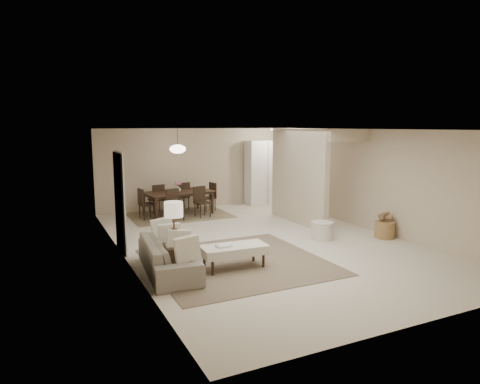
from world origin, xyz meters
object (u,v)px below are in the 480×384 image
side_table (175,261)px  round_pouf (322,231)px  pantry_cabinet (264,172)px  ottoman_bench (234,250)px  sofa (169,256)px  wicker_basket (385,230)px  dining_table (179,203)px

side_table → round_pouf: size_ratio=1.06×
pantry_cabinet → ottoman_bench: size_ratio=1.71×
sofa → ottoman_bench: 1.18m
round_pouf → wicker_basket: bearing=-21.3°
ottoman_bench → side_table: side_table is taller
pantry_cabinet → wicker_basket: pantry_cabinet is taller
wicker_basket → ottoman_bench: bearing=-173.7°
round_pouf → wicker_basket: (1.37, -0.54, -0.01)m
sofa → dining_table: size_ratio=1.03×
ottoman_bench → sofa: bearing=167.9°
ottoman_bench → round_pouf: (2.68, 0.98, -0.15)m
round_pouf → pantry_cabinet: bearing=77.9°
round_pouf → dining_table: bearing=118.4°
dining_table → side_table: bearing=-117.2°
ottoman_bench → wicker_basket: 4.08m
side_table → round_pouf: bearing=13.3°
wicker_basket → round_pouf: bearing=158.7°
pantry_cabinet → wicker_basket: (0.39, -5.13, -0.86)m
pantry_cabinet → sofa: size_ratio=1.04×
pantry_cabinet → wicker_basket: bearing=-85.7°
ottoman_bench → wicker_basket: size_ratio=2.72×
side_table → dining_table: (1.61, 4.87, 0.07)m
pantry_cabinet → dining_table: 3.27m
wicker_basket → sofa: bearing=-178.4°
side_table → wicker_basket: (5.14, 0.35, -0.08)m
pantry_cabinet → ottoman_bench: (-3.66, -5.57, -0.70)m
ottoman_bench → wicker_basket: ottoman_bench is taller
pantry_cabinet → sofa: (-4.80, -5.27, -0.75)m
side_table → sofa: bearing=103.6°
ottoman_bench → side_table: (-1.09, 0.09, -0.07)m
wicker_basket → dining_table: size_ratio=0.23×
round_pouf → ottoman_bench: bearing=-159.9°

